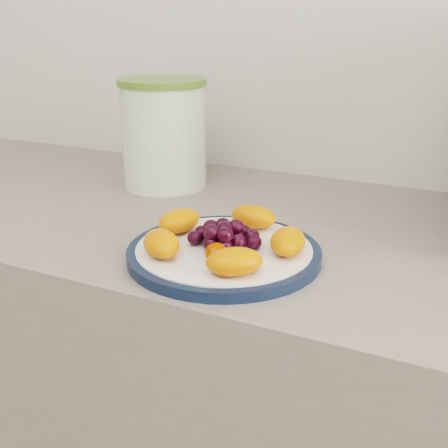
% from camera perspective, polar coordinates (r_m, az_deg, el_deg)
% --- Properties ---
extents(plate_rim, '(0.26, 0.26, 0.01)m').
position_cam_1_polar(plate_rim, '(0.76, 0.00, -2.99)').
color(plate_rim, '#0E1D36').
rests_on(plate_rim, counter).
extents(plate_face, '(0.24, 0.24, 0.02)m').
position_cam_1_polar(plate_face, '(0.76, 0.00, -2.92)').
color(plate_face, white).
rests_on(plate_face, counter).
extents(canister, '(0.16, 0.16, 0.19)m').
position_cam_1_polar(canister, '(1.08, -6.12, 8.81)').
color(canister, '#436B12').
rests_on(canister, counter).
extents(canister_lid, '(0.17, 0.17, 0.01)m').
position_cam_1_polar(canister_lid, '(1.06, -6.33, 14.15)').
color(canister_lid, olive).
rests_on(canister_lid, canister).
extents(fruit_plate, '(0.23, 0.22, 0.04)m').
position_cam_1_polar(fruit_plate, '(0.75, -0.02, -1.35)').
color(fruit_plate, '#FF5B0B').
rests_on(fruit_plate, plate_face).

